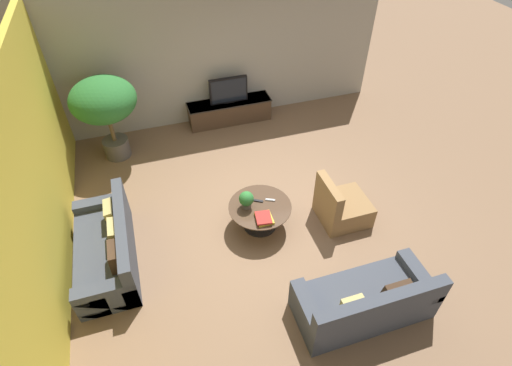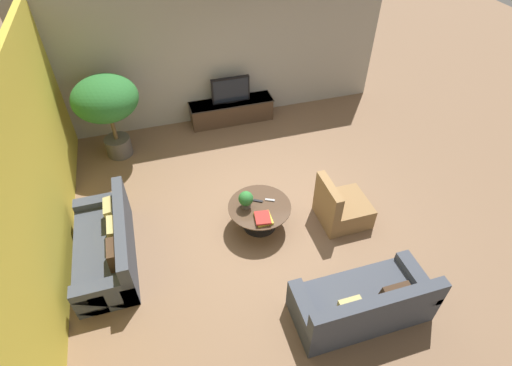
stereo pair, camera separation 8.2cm
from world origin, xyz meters
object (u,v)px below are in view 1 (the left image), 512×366
at_px(coffee_table, 260,212).
at_px(potted_plant_tabletop, 246,199).
at_px(potted_palm_tall, 104,104).
at_px(couch_by_wall, 108,249).
at_px(media_console, 230,111).
at_px(couch_near_entry, 365,302).
at_px(armchair_wicker, 341,207).
at_px(television, 228,90).

distance_m(coffee_table, potted_plant_tabletop, 0.38).
relative_size(coffee_table, potted_palm_tall, 0.61).
distance_m(coffee_table, couch_by_wall, 2.44).
distance_m(media_console, couch_by_wall, 4.28).
bearing_deg(potted_palm_tall, couch_near_entry, -57.36).
bearing_deg(couch_by_wall, coffee_table, 90.11).
distance_m(media_console, armchair_wicker, 3.67).
height_order(television, coffee_table, television).
bearing_deg(armchair_wicker, coffee_table, 78.77).
distance_m(media_console, coffee_table, 3.27).
bearing_deg(couch_by_wall, couch_near_entry, 58.72).
relative_size(coffee_table, couch_near_entry, 0.56).
bearing_deg(television, coffee_table, -95.98).
relative_size(couch_by_wall, armchair_wicker, 2.23).
xyz_separation_m(coffee_table, potted_plant_tabletop, (-0.21, 0.05, 0.30)).
distance_m(couch_by_wall, potted_plant_tabletop, 2.25).
distance_m(couch_near_entry, potted_plant_tabletop, 2.34).
bearing_deg(couch_near_entry, couch_by_wall, -31.28).
relative_size(couch_near_entry, potted_palm_tall, 1.09).
height_order(coffee_table, potted_plant_tabletop, potted_plant_tabletop).
bearing_deg(television, media_console, 90.00).
xyz_separation_m(media_console, potted_palm_tall, (-2.52, -0.53, 0.96)).
height_order(media_console, coffee_table, media_console).
height_order(media_console, couch_by_wall, couch_by_wall).
bearing_deg(television, potted_plant_tabletop, -99.85).
xyz_separation_m(television, potted_plant_tabletop, (-0.56, -3.20, -0.16)).
bearing_deg(potted_plant_tabletop, couch_by_wall, -178.51).
bearing_deg(coffee_table, couch_by_wall, -179.89).
bearing_deg(television, armchair_wicker, -73.84).
relative_size(media_console, potted_palm_tall, 1.10).
xyz_separation_m(television, couch_by_wall, (-2.78, -3.26, -0.49)).
relative_size(armchair_wicker, potted_plant_tabletop, 2.80).
xyz_separation_m(couch_by_wall, potted_palm_tall, (0.26, 2.73, 0.93)).
bearing_deg(couch_by_wall, potted_plant_tabletop, 91.49).
relative_size(coffee_table, couch_by_wall, 0.54).
distance_m(coffee_table, couch_near_entry, 2.18).
bearing_deg(potted_plant_tabletop, potted_palm_tall, 126.33).
xyz_separation_m(media_console, armchair_wicker, (1.02, -3.52, 0.01)).
relative_size(television, couch_by_wall, 0.44).
relative_size(armchair_wicker, potted_palm_tall, 0.50).
xyz_separation_m(media_console, television, (0.00, -0.00, 0.52)).
bearing_deg(potted_palm_tall, media_console, 11.89).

